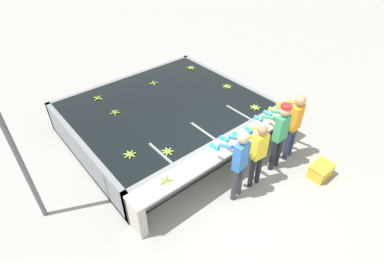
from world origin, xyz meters
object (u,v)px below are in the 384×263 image
worker_3 (294,121)px  banana_bunch_floating_7 (115,112)px  banana_bunch_floating_4 (130,154)px  support_post_left (17,154)px  banana_bunch_floating_1 (98,98)px  banana_bunch_ledge_0 (166,180)px  banana_bunch_floating_6 (255,107)px  crate (321,171)px  worker_2 (279,131)px  knife_0 (253,134)px  worker_1 (257,150)px  banana_bunch_floating_5 (191,68)px  banana_bunch_floating_2 (227,86)px  worker_0 (239,160)px  banana_bunch_floating_3 (167,152)px  banana_bunch_floating_0 (154,83)px

worker_3 → banana_bunch_floating_7: worker_3 is taller
banana_bunch_floating_4 → support_post_left: support_post_left is taller
banana_bunch_floating_1 → banana_bunch_ledge_0: (-0.36, -3.50, 0.00)m
banana_bunch_floating_6 → crate: banana_bunch_floating_6 is taller
worker_2 → banana_bunch_floating_6: bearing=63.1°
worker_2 → knife_0: size_ratio=5.67×
worker_1 → banana_bunch_floating_6: 1.76m
banana_bunch_floating_1 → banana_bunch_floating_5: bearing=-3.5°
banana_bunch_floating_4 → banana_bunch_floating_7: size_ratio=1.02×
banana_bunch_floating_6 → banana_bunch_ledge_0: (-3.17, -0.56, 0.00)m
banana_bunch_floating_1 → banana_bunch_floating_4: same height
banana_bunch_floating_2 → banana_bunch_ledge_0: banana_bunch_ledge_0 is taller
banana_bunch_floating_5 → banana_bunch_floating_6: bearing=-94.4°
knife_0 → banana_bunch_floating_2: bearing=60.1°
banana_bunch_floating_6 → worker_2: bearing=-116.9°
knife_0 → crate: knife_0 is taller
support_post_left → worker_3: bearing=-21.6°
worker_2 → knife_0: worker_2 is taller
banana_bunch_floating_5 → banana_bunch_ledge_0: size_ratio=1.02×
worker_3 → banana_bunch_floating_7: size_ratio=6.18×
worker_0 → crate: (1.87, -0.85, -0.85)m
banana_bunch_floating_2 → banana_bunch_floating_5: size_ratio=1.00×
banana_bunch_floating_2 → worker_0: bearing=-131.7°
banana_bunch_floating_3 → banana_bunch_floating_7: (-0.12, 1.98, 0.00)m
banana_bunch_floating_5 → worker_1: bearing=-111.3°
banana_bunch_ledge_0 → knife_0: banana_bunch_ledge_0 is taller
worker_3 → knife_0: size_ratio=5.68×
banana_bunch_floating_0 → banana_bunch_floating_3: same height
knife_0 → banana_bunch_floating_6: bearing=38.3°
worker_0 → worker_1: bearing=-0.3°
banana_bunch_floating_2 → banana_bunch_ledge_0: 3.83m
banana_bunch_floating_3 → worker_1: bearing=-42.3°
banana_bunch_floating_3 → crate: banana_bunch_floating_3 is taller
crate → support_post_left: support_post_left is taller
banana_bunch_floating_3 → support_post_left: support_post_left is taller
banana_bunch_ledge_0 → knife_0: 2.32m
knife_0 → crate: 1.72m
worker_1 → banana_bunch_floating_4: 2.59m
worker_2 → support_post_left: size_ratio=0.53×
worker_3 → banana_bunch_floating_5: worker_3 is taller
banana_bunch_floating_6 → crate: 2.12m
banana_bunch_floating_0 → banana_bunch_ledge_0: size_ratio=0.99×
banana_bunch_floating_2 → crate: banana_bunch_floating_2 is taller
worker_1 → worker_2: worker_2 is taller
banana_bunch_floating_6 → support_post_left: 5.23m
crate → banana_bunch_floating_2: bearing=85.9°
banana_bunch_floating_0 → banana_bunch_floating_2: same height
worker_3 → banana_bunch_floating_1: 4.91m
banana_bunch_floating_2 → knife_0: banana_bunch_floating_2 is taller
worker_0 → banana_bunch_floating_7: size_ratio=6.10×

